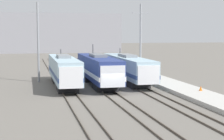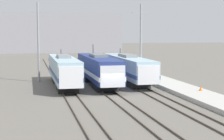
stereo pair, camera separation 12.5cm
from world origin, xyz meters
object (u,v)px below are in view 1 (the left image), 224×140
object	(u,v)px
locomotive_far_left	(64,70)
locomotive_far_right	(128,68)
catenary_tower_right	(141,40)
catenary_tower_left	(38,40)
traffic_cone	(201,88)
locomotive_center	(99,69)

from	to	relation	value
locomotive_far_left	locomotive_far_right	bearing A→B (deg)	12.79
locomotive_far_left	locomotive_far_right	size ratio (longest dim) A/B	0.90
locomotive_far_left	catenary_tower_right	size ratio (longest dim) A/B	1.54
locomotive_far_right	catenary_tower_left	xyz separation A→B (m)	(-12.25, 3.34, 3.86)
locomotive_far_left	catenary_tower_right	bearing A→B (deg)	24.32
catenary_tower_right	traffic_cone	world-z (taller)	catenary_tower_right
locomotive_center	catenary_tower_left	distance (m)	10.07
locomotive_far_right	catenary_tower_left	bearing A→B (deg)	164.74
catenary_tower_right	catenary_tower_left	bearing A→B (deg)	180.00
catenary_tower_right	traffic_cone	xyz separation A→B (m)	(2.54, -15.02, -5.20)
catenary_tower_left	catenary_tower_right	xyz separation A→B (m)	(15.07, 0.00, 0.00)
locomotive_far_right	locomotive_center	bearing A→B (deg)	-156.25
locomotive_far_right	traffic_cone	distance (m)	12.92
catenary_tower_left	locomotive_far_right	bearing A→B (deg)	-15.26
traffic_cone	locomotive_far_left	bearing A→B (deg)	146.63
catenary_tower_left	traffic_cone	world-z (taller)	catenary_tower_left
catenary_tower_right	traffic_cone	distance (m)	16.09
locomotive_center	locomotive_far_right	xyz separation A→B (m)	(4.60, 2.02, -0.10)
locomotive_center	catenary_tower_right	distance (m)	9.89
locomotive_center	catenary_tower_right	world-z (taller)	catenary_tower_right
locomotive_center	traffic_cone	size ratio (longest dim) A/B	33.15
locomotive_far_left	locomotive_far_right	distance (m)	9.43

